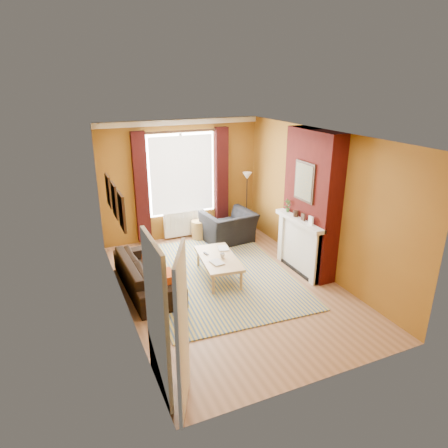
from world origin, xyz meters
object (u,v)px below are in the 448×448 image
Objects in this scene: sofa at (147,273)px; armchair at (229,227)px; floor_lamp at (247,185)px; coffee_table at (218,259)px; wicker_stool at (199,230)px.

sofa is 1.85× the size of armchair.
armchair is 0.73× the size of floor_lamp.
sofa is 1.37m from coffee_table.
wicker_stool is (1.71, 1.87, -0.07)m from sofa.
coffee_table is at bearing 53.23° from armchair.
wicker_stool is at bearing -44.69° from sofa.
armchair is 0.80× the size of coffee_table.
wicker_stool is at bearing 87.13° from coffee_table.
sofa is 3.61m from floor_lamp.
floor_lamp is (1.62, 2.01, 0.81)m from coffee_table.
armchair is 2.35× the size of wicker_stool.
sofa is 1.48× the size of coffee_table.
coffee_table is at bearing -99.09° from sofa.
wicker_stool is at bearing 179.15° from floor_lamp.
armchair is 1.85m from coffee_table.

